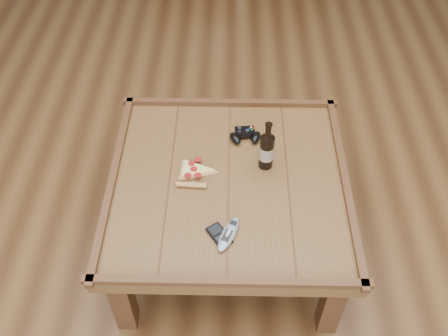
{
  "coord_description": "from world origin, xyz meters",
  "views": [
    {
      "loc": [
        0.01,
        -1.37,
        2.03
      ],
      "look_at": [
        -0.02,
        0.01,
        0.52
      ],
      "focal_mm": 40.0,
      "sensor_mm": 36.0,
      "label": 1
    }
  ],
  "objects_px": {
    "coffee_table": "(229,189)",
    "remote_control": "(229,234)",
    "beer_bottle": "(267,149)",
    "pizza_slice": "(194,173)",
    "smartphone": "(219,235)",
    "game_controller": "(245,135)"
  },
  "relations": [
    {
      "from": "beer_bottle",
      "to": "pizza_slice",
      "type": "height_order",
      "value": "beer_bottle"
    },
    {
      "from": "beer_bottle",
      "to": "game_controller",
      "type": "relative_size",
      "value": 1.52
    },
    {
      "from": "coffee_table",
      "to": "pizza_slice",
      "type": "bearing_deg",
      "value": 167.53
    },
    {
      "from": "coffee_table",
      "to": "beer_bottle",
      "type": "relative_size",
      "value": 4.28
    },
    {
      "from": "game_controller",
      "to": "remote_control",
      "type": "distance_m",
      "value": 0.54
    },
    {
      "from": "game_controller",
      "to": "smartphone",
      "type": "xyz_separation_m",
      "value": [
        -0.1,
        -0.53,
        -0.01
      ]
    },
    {
      "from": "beer_bottle",
      "to": "remote_control",
      "type": "relative_size",
      "value": 1.35
    },
    {
      "from": "pizza_slice",
      "to": "coffee_table",
      "type": "bearing_deg",
      "value": -8.83
    },
    {
      "from": "game_controller",
      "to": "smartphone",
      "type": "bearing_deg",
      "value": -106.38
    },
    {
      "from": "smartphone",
      "to": "coffee_table",
      "type": "bearing_deg",
      "value": 48.82
    },
    {
      "from": "coffee_table",
      "to": "game_controller",
      "type": "xyz_separation_m",
      "value": [
        0.07,
        0.25,
        0.08
      ]
    },
    {
      "from": "beer_bottle",
      "to": "remote_control",
      "type": "bearing_deg",
      "value": -112.55
    },
    {
      "from": "coffee_table",
      "to": "remote_control",
      "type": "xyz_separation_m",
      "value": [
        0.0,
        -0.28,
        0.07
      ]
    },
    {
      "from": "smartphone",
      "to": "remote_control",
      "type": "bearing_deg",
      "value": -29.71
    },
    {
      "from": "coffee_table",
      "to": "smartphone",
      "type": "height_order",
      "value": "coffee_table"
    },
    {
      "from": "coffee_table",
      "to": "remote_control",
      "type": "height_order",
      "value": "same"
    },
    {
      "from": "beer_bottle",
      "to": "pizza_slice",
      "type": "xyz_separation_m",
      "value": [
        -0.31,
        -0.06,
        -0.09
      ]
    },
    {
      "from": "smartphone",
      "to": "pizza_slice",
      "type": "bearing_deg",
      "value": 75.55
    },
    {
      "from": "smartphone",
      "to": "remote_control",
      "type": "distance_m",
      "value": 0.04
    },
    {
      "from": "coffee_table",
      "to": "game_controller",
      "type": "height_order",
      "value": "game_controller"
    },
    {
      "from": "game_controller",
      "to": "remote_control",
      "type": "xyz_separation_m",
      "value": [
        -0.07,
        -0.53,
        -0.01
      ]
    },
    {
      "from": "pizza_slice",
      "to": "smartphone",
      "type": "xyz_separation_m",
      "value": [
        0.12,
        -0.32,
        -0.0
      ]
    }
  ]
}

